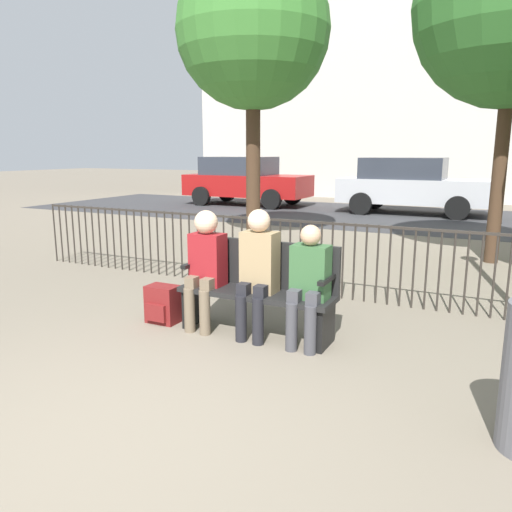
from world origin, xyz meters
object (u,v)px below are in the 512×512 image
seated_person_0 (205,262)px  parked_car_0 (410,185)px  backpack (163,304)px  parked_car_2 (245,180)px  seated_person_1 (258,267)px  park_bench (259,285)px  seated_person_2 (308,280)px  tree_0 (253,32)px

seated_person_0 → parked_car_0: parked_car_0 is taller
backpack → parked_car_2: parked_car_2 is taller
seated_person_0 → seated_person_1: 0.59m
backpack → parked_car_0: parked_car_0 is taller
park_bench → seated_person_2: bearing=-13.1°
backpack → seated_person_1: bearing=3.6°
seated_person_2 → backpack: 1.67m
park_bench → seated_person_1: seated_person_1 is taller
seated_person_1 → backpack: 1.21m
seated_person_1 → park_bench: bearing=108.1°
seated_person_2 → parked_car_2: 12.71m
seated_person_1 → seated_person_2: bearing=-0.7°
backpack → parked_car_2: (-4.79, 11.04, 0.65)m
park_bench → tree_0: 6.30m
seated_person_1 → seated_person_2: size_ratio=1.10×
seated_person_2 → parked_car_2: (-6.40, 10.98, 0.21)m
seated_person_1 → parked_car_0: (-0.42, 10.92, 0.14)m
seated_person_0 → tree_0: bearing=111.3°
seated_person_2 → parked_car_0: (-0.94, 10.93, 0.21)m
parked_car_2 → seated_person_2: bearing=-59.7°
seated_person_1 → parked_car_2: (-5.88, 10.97, 0.14)m
backpack → seated_person_0: bearing=7.5°
seated_person_1 → tree_0: bearing=117.2°
tree_0 → parked_car_0: 7.20m
seated_person_1 → parked_car_2: size_ratio=0.30×
park_bench → seated_person_0: (-0.55, -0.13, 0.21)m
parked_car_0 → seated_person_1: bearing=-87.8°
park_bench → backpack: size_ratio=3.91×
tree_0 → parked_car_2: 7.76m
park_bench → seated_person_0: seated_person_0 is taller
park_bench → seated_person_2: seated_person_2 is taller
seated_person_0 → backpack: size_ratio=3.04×
seated_person_0 → tree_0: tree_0 is taller
seated_person_1 → seated_person_2: (0.52, -0.01, -0.07)m
seated_person_1 → parked_car_2: bearing=118.2°
backpack → tree_0: size_ratio=0.07×
parked_car_0 → parked_car_2: bearing=179.4°
seated_person_0 → tree_0: 6.09m
park_bench → backpack: 1.11m
seated_person_1 → tree_0: (-2.45, 4.77, 3.29)m
park_bench → parked_car_2: (-5.84, 10.85, 0.35)m
seated_person_0 → parked_car_2: parked_car_2 is taller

